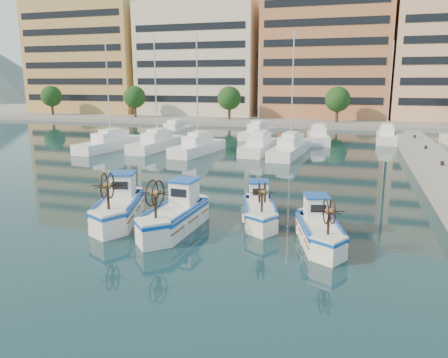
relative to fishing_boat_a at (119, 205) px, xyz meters
The scene contains 7 objects.
ground 4.43m from the fishing_boat_a, ahead, with size 300.00×300.00×0.00m, color #18383F.
waterfront 67.57m from the fishing_boat_a, 78.27° to the left, with size 180.00×40.00×25.60m.
yacht_marina 28.05m from the fishing_boat_a, 87.52° to the left, with size 38.99×23.59×11.50m.
fishing_boat_a is the anchor object (origin of this frame).
fishing_boat_b 3.35m from the fishing_boat_a, ahead, with size 2.05×4.61×2.85m.
fishing_boat_c 7.17m from the fishing_boat_a, 15.43° to the left, with size 2.53×4.00×2.42m.
fishing_boat_d 10.08m from the fishing_boat_a, ahead, with size 2.57×4.05×2.46m.
Camera 1 is at (6.97, -19.34, 6.97)m, focal length 35.00 mm.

